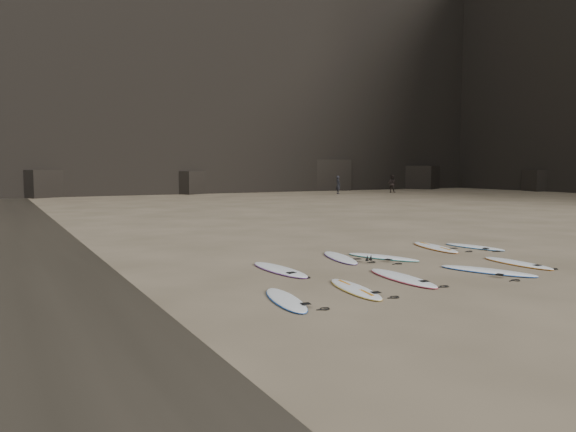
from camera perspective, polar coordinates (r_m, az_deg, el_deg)
name	(u,v)px	position (r m, az deg, el deg)	size (l,w,h in m)	color
ground	(429,275)	(14.98, 14.09, -5.88)	(240.00, 240.00, 0.00)	#897559
headland	(303,13)	(70.93, 1.50, 19.94)	(170.00, 101.00, 63.47)	black
surfboard_0	(286,299)	(11.80, -0.24, -8.47)	(0.55, 2.29, 0.08)	white
surfboard_1	(355,289)	(12.89, 6.83, -7.34)	(0.56, 2.34, 0.08)	white
surfboard_2	(402,277)	(14.32, 11.52, -6.14)	(0.63, 2.64, 0.10)	white
surfboard_3	(488,271)	(15.87, 19.61, -5.24)	(0.62, 2.57, 0.09)	white
surfboard_4	(517,263)	(17.45, 22.27, -4.42)	(0.57, 2.37, 0.09)	white
surfboard_5	(280,269)	(15.13, -0.86, -5.43)	(0.63, 2.64, 0.10)	white
surfboard_6	(340,257)	(17.18, 5.31, -4.20)	(0.60, 2.48, 0.09)	white
surfboard_7	(383,257)	(17.45, 9.60, -4.11)	(0.58, 2.41, 0.09)	white
surfboard_8	(435,247)	(19.90, 14.70, -3.06)	(0.64, 2.68, 0.10)	white
surfboard_9	(474,247)	(20.43, 18.40, -2.97)	(0.54, 2.25, 0.08)	white
person_a	(338,185)	(57.44, 5.12, 3.17)	(0.68, 0.45, 1.86)	black
person_b	(392,184)	(61.22, 10.51, 3.23)	(0.91, 0.71, 1.88)	black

